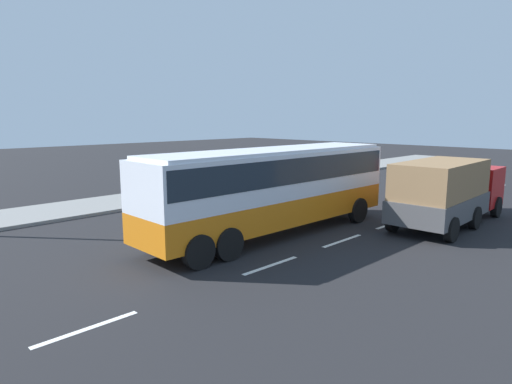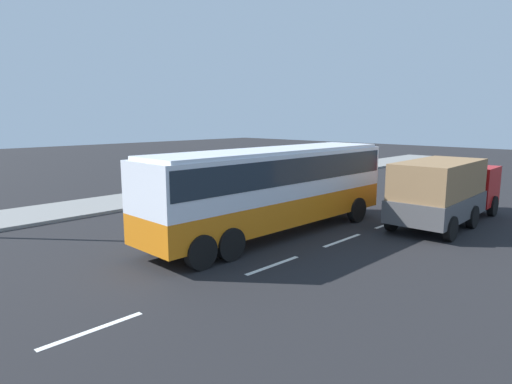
{
  "view_description": "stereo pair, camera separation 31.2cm",
  "coord_description": "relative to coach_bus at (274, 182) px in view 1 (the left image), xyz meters",
  "views": [
    {
      "loc": [
        -10.94,
        -12.21,
        4.61
      ],
      "look_at": [
        1.04,
        -0.26,
        1.72
      ],
      "focal_mm": 30.87,
      "sensor_mm": 36.0,
      "label": 1
    },
    {
      "loc": [
        -11.16,
        -11.99,
        4.61
      ],
      "look_at": [
        1.04,
        -0.26,
        1.72
      ],
      "focal_mm": 30.87,
      "sensor_mm": 36.0,
      "label": 2
    }
  ],
  "objects": [
    {
      "name": "coach_bus",
      "position": [
        0.0,
        0.0,
        0.0
      ],
      "size": [
        11.59,
        2.84,
        3.4
      ],
      "rotation": [
        0.0,
        0.0,
        -0.02
      ],
      "color": "orange",
      "rests_on": "ground_plane"
    },
    {
      "name": "ground_plane",
      "position": [
        -1.56,
        0.71,
        -2.11
      ],
      "size": [
        120.0,
        120.0,
        0.0
      ],
      "primitive_type": "plane",
      "color": "black"
    },
    {
      "name": "lane_centreline",
      "position": [
        -0.47,
        -2.47,
        -2.11
      ],
      "size": [
        43.11,
        0.16,
        0.01
      ],
      "color": "white",
      "rests_on": "ground_plane"
    },
    {
      "name": "cargo_truck",
      "position": [
        6.56,
        -4.19,
        -0.58
      ],
      "size": [
        7.64,
        2.81,
        2.82
      ],
      "rotation": [
        0.0,
        0.0,
        0.03
      ],
      "color": "red",
      "rests_on": "ground_plane"
    },
    {
      "name": "pedestrian_near_curb",
      "position": [
        2.51,
        10.43,
        -1.03
      ],
      "size": [
        0.32,
        0.32,
        1.63
      ],
      "rotation": [
        0.0,
        0.0,
        6.01
      ],
      "color": "brown",
      "rests_on": "sidewalk_curb"
    },
    {
      "name": "sidewalk_curb",
      "position": [
        -1.56,
        10.23,
        -2.03
      ],
      "size": [
        80.0,
        4.0,
        0.15
      ],
      "primitive_type": "cube",
      "color": "gray",
      "rests_on": "ground_plane"
    }
  ]
}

